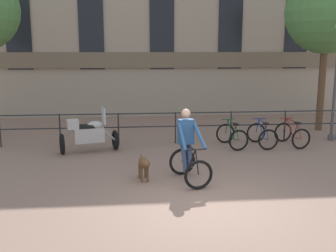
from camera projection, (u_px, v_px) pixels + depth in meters
ground_plane at (204, 203)px, 8.03m from camera, size 60.00×60.00×0.00m
canal_railing at (175, 122)px, 12.97m from camera, size 15.05×0.05×1.05m
building_facade at (161, 28)px, 17.98m from camera, size 18.00×0.72×8.11m
cyclist_with_bike at (188, 149)px, 9.29m from camera, size 0.90×1.28×1.70m
dog at (144, 164)px, 9.27m from camera, size 0.28×0.90×0.60m
parked_motorcycle at (88, 134)px, 11.89m from camera, size 1.83×1.03×1.35m
parked_bicycle_near_lamp at (232, 136)px, 12.56m from camera, size 0.83×1.20×0.86m
parked_bicycle_mid_left at (262, 135)px, 12.65m from camera, size 0.71×1.14×0.86m
parked_bicycle_mid_right at (292, 135)px, 12.75m from camera, size 0.83×1.20×0.86m
street_lamp at (336, 75)px, 13.08m from camera, size 0.28×0.28×3.97m
tree_canalside_right at (327, 12)px, 14.43m from camera, size 3.06×3.06×5.97m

